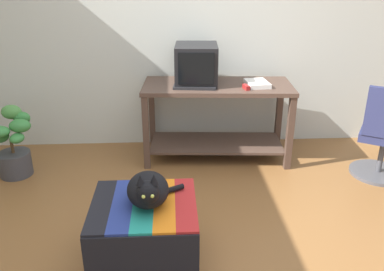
% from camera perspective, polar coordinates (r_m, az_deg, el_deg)
% --- Properties ---
extents(ground_plane, '(14.00, 14.00, 0.00)m').
position_cam_1_polar(ground_plane, '(2.85, 2.42, -17.01)').
color(ground_plane, brown).
extents(back_wall, '(8.00, 0.10, 2.60)m').
position_cam_1_polar(back_wall, '(4.27, 0.05, 15.70)').
color(back_wall, silver).
rests_on(back_wall, ground_plane).
extents(desk, '(1.48, 0.72, 0.77)m').
position_cam_1_polar(desk, '(4.02, 3.55, 3.90)').
color(desk, '#4C382D').
rests_on(desk, ground_plane).
extents(tv_monitor, '(0.43, 0.49, 0.38)m').
position_cam_1_polar(tv_monitor, '(3.93, 0.61, 10.02)').
color(tv_monitor, black).
rests_on(tv_monitor, desk).
extents(keyboard, '(0.41, 0.19, 0.02)m').
position_cam_1_polar(keyboard, '(3.80, 0.38, 6.91)').
color(keyboard, black).
rests_on(keyboard, desk).
extents(book, '(0.22, 0.29, 0.04)m').
position_cam_1_polar(book, '(3.93, 9.23, 7.30)').
color(book, white).
rests_on(book, desk).
extents(ottoman_with_blanket, '(0.67, 0.64, 0.44)m').
position_cam_1_polar(ottoman_with_blanket, '(2.71, -6.69, -13.58)').
color(ottoman_with_blanket, '#4C4238').
rests_on(ottoman_with_blanket, ground_plane).
extents(cat, '(0.37, 0.38, 0.27)m').
position_cam_1_polar(cat, '(2.52, -6.24, -7.66)').
color(cat, black).
rests_on(cat, ottoman_with_blanket).
extents(potted_plant, '(0.44, 0.37, 0.65)m').
position_cam_1_polar(potted_plant, '(4.08, -24.18, -1.46)').
color(potted_plant, '#3D3D42').
rests_on(potted_plant, ground_plane).
extents(office_chair, '(0.58, 0.58, 0.89)m').
position_cam_1_polar(office_chair, '(4.04, 25.64, -0.44)').
color(office_chair, '#4C4C51').
rests_on(office_chair, ground_plane).
extents(stapler, '(0.06, 0.11, 0.04)m').
position_cam_1_polar(stapler, '(3.80, 7.68, 6.83)').
color(stapler, '#A31E1E').
rests_on(stapler, desk).
extents(pen, '(0.09, 0.12, 0.01)m').
position_cam_1_polar(pen, '(3.98, 9.24, 7.20)').
color(pen, black).
rests_on(pen, desk).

